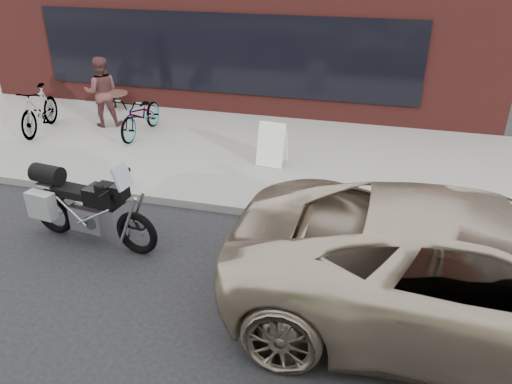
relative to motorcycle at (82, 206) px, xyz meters
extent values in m
cube|color=gray|center=(2.15, 4.40, -0.55)|extent=(44.00, 6.00, 0.15)
cube|color=#551F1B|center=(0.15, 11.40, 1.62)|extent=(14.00, 10.00, 4.50)
cube|color=black|center=(0.15, 6.37, 1.07)|extent=(10.00, 0.08, 2.00)
torus|color=black|center=(-0.63, 0.11, -0.28)|extent=(0.72, 0.21, 0.71)
torus|color=black|center=(0.94, -0.10, -0.28)|extent=(0.72, 0.21, 0.71)
cube|color=#B7B7BC|center=(0.10, 0.01, -0.18)|extent=(0.62, 0.39, 0.40)
cube|color=black|center=(0.42, -0.03, 0.24)|extent=(0.57, 0.40, 0.28)
cube|color=black|center=(-0.11, 0.04, 0.22)|extent=(0.62, 0.37, 0.13)
cube|color=black|center=(-0.48, 0.09, 0.14)|extent=(0.34, 0.27, 0.15)
cube|color=black|center=(0.73, -0.07, 0.38)|extent=(0.22, 0.28, 0.23)
cube|color=silver|center=(0.80, -0.08, 0.64)|extent=(0.19, 0.33, 0.36)
cylinder|color=black|center=(0.66, -0.06, 0.45)|extent=(0.13, 0.74, 0.03)
cube|color=#B7B7BC|center=(-0.60, 0.10, 0.28)|extent=(0.33, 0.35, 0.03)
cube|color=gray|center=(-0.59, -0.18, 0.03)|extent=(0.47, 0.25, 0.42)
cylinder|color=black|center=(-0.60, 0.10, 0.43)|extent=(0.54, 0.36, 0.30)
cylinder|color=#B7B7BC|center=(-0.30, 0.23, -0.26)|extent=(0.59, 0.16, 0.20)
imported|color=#BAA891|center=(5.65, -0.60, 0.20)|extent=(6.00, 2.82, 1.66)
imported|color=gray|center=(-1.16, 4.30, 0.00)|extent=(0.67, 1.83, 0.96)
imported|color=gray|center=(-3.59, 3.87, 0.07)|extent=(0.84, 1.88, 1.09)
cube|color=white|center=(2.20, 3.33, -0.04)|extent=(0.57, 0.32, 0.88)
cube|color=white|center=(2.22, 3.56, -0.04)|extent=(0.57, 0.32, 0.88)
cylinder|color=black|center=(-2.85, 6.03, -0.29)|extent=(0.06, 0.06, 0.38)
cylinder|color=brown|center=(-2.85, 6.03, -0.08)|extent=(0.74, 0.74, 0.04)
imported|color=#532E2C|center=(-2.35, 4.67, 0.37)|extent=(1.02, 0.93, 1.69)
camera|label=1|loc=(4.34, -5.85, 3.70)|focal=35.00mm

